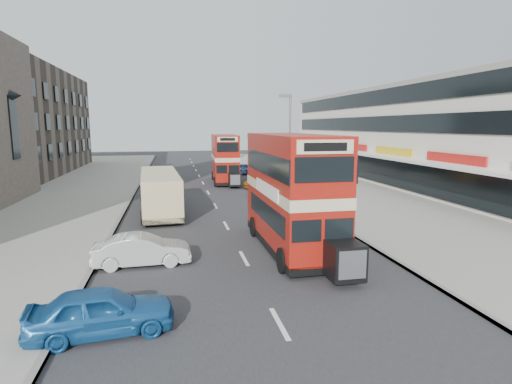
{
  "coord_description": "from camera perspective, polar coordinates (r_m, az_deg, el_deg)",
  "views": [
    {
      "loc": [
        -2.86,
        -14.74,
        5.63
      ],
      "look_at": [
        1.08,
        4.76,
        2.42
      ],
      "focal_mm": 28.91,
      "sensor_mm": 36.0,
      "label": 1
    }
  ],
  "objects": [
    {
      "name": "brick_terrace",
      "position": [
        56.11,
        -31.74,
        8.19
      ],
      "size": [
        14.0,
        28.0,
        12.0
      ],
      "primitive_type": "cube",
      "color": "#66594C",
      "rests_on": "ground"
    },
    {
      "name": "pedestrian_near",
      "position": [
        30.98,
        8.58,
        0.67
      ],
      "size": [
        0.78,
        0.6,
        1.93
      ],
      "primitive_type": "imported",
      "rotation": [
        0.0,
        0.0,
        3.32
      ],
      "color": "gray",
      "rests_on": "pavement_right"
    },
    {
      "name": "kerb_right",
      "position": [
        36.31,
        2.99,
        0.35
      ],
      "size": [
        0.2,
        90.0,
        0.16
      ],
      "primitive_type": "cube",
      "color": "gray",
      "rests_on": "ground"
    },
    {
      "name": "street_lamp",
      "position": [
        34.07,
        4.59,
        7.71
      ],
      "size": [
        1.0,
        0.2,
        8.12
      ],
      "color": "slate",
      "rests_on": "ground"
    },
    {
      "name": "bus_main",
      "position": [
        18.65,
        5.0,
        0.0
      ],
      "size": [
        2.6,
        9.23,
        5.08
      ],
      "rotation": [
        0.0,
        0.0,
        3.15
      ],
      "color": "black",
      "rests_on": "ground"
    },
    {
      "name": "cyclist",
      "position": [
        38.59,
        -0.63,
        1.91
      ],
      "size": [
        0.79,
        1.73,
        2.18
      ],
      "rotation": [
        0.0,
        0.0,
        0.13
      ],
      "color": "gray",
      "rests_on": "ground"
    },
    {
      "name": "car_right_b",
      "position": [
        37.39,
        1.47,
        1.43
      ],
      "size": [
        4.41,
        2.15,
        1.21
      ],
      "primitive_type": "imported",
      "rotation": [
        0.0,
        0.0,
        -1.54
      ],
      "color": "#C66E13",
      "rests_on": "ground"
    },
    {
      "name": "bus_second",
      "position": [
        41.15,
        -4.33,
        4.65
      ],
      "size": [
        2.63,
        8.4,
        4.57
      ],
      "rotation": [
        0.0,
        0.0,
        3.09
      ],
      "color": "black",
      "rests_on": "ground"
    },
    {
      "name": "coach",
      "position": [
        27.74,
        -13.15,
        0.21
      ],
      "size": [
        2.89,
        9.28,
        2.42
      ],
      "rotation": [
        0.0,
        0.0,
        0.06
      ],
      "color": "black",
      "rests_on": "ground"
    },
    {
      "name": "pedestrian_far",
      "position": [
        45.44,
        2.81,
        3.44
      ],
      "size": [
        1.2,
        0.72,
        1.91
      ],
      "primitive_type": "imported",
      "rotation": [
        0.0,
        0.0,
        -0.24
      ],
      "color": "gray",
      "rests_on": "pavement_right"
    },
    {
      "name": "pavement_right",
      "position": [
        38.2,
        11.59,
        0.61
      ],
      "size": [
        12.0,
        90.0,
        0.15
      ],
      "primitive_type": "cube",
      "color": "gray",
      "rests_on": "ground"
    },
    {
      "name": "commercial_row",
      "position": [
        43.26,
        20.56,
        7.35
      ],
      "size": [
        9.9,
        46.2,
        9.3
      ],
      "color": "beige",
      "rests_on": "ground"
    },
    {
      "name": "ground",
      "position": [
        16.04,
        -0.43,
        -11.4
      ],
      "size": [
        160.0,
        160.0,
        0.0
      ],
      "primitive_type": "plane",
      "color": "#28282B",
      "rests_on": "ground"
    },
    {
      "name": "car_left_front",
      "position": [
        17.52,
        -15.49,
        -7.74
      ],
      "size": [
        3.93,
        1.5,
        1.28
      ],
      "primitive_type": "imported",
      "rotation": [
        0.0,
        0.0,
        1.61
      ],
      "color": "beige",
      "rests_on": "ground"
    },
    {
      "name": "road_surface",
      "position": [
        35.31,
        -6.64,
        -0.07
      ],
      "size": [
        12.0,
        90.0,
        0.01
      ],
      "primitive_type": "cube",
      "color": "#28282B",
      "rests_on": "ground"
    },
    {
      "name": "car_left_near",
      "position": [
        12.37,
        -20.58,
        -15.18
      ],
      "size": [
        4.02,
        2.0,
        1.31
      ],
      "primitive_type": "imported",
      "rotation": [
        0.0,
        0.0,
        1.69
      ],
      "color": "#1C5A9B",
      "rests_on": "ground"
    },
    {
      "name": "kerb_left",
      "position": [
        35.33,
        -16.55,
        -0.27
      ],
      "size": [
        0.2,
        90.0,
        0.16
      ],
      "primitive_type": "cube",
      "color": "gray",
      "rests_on": "ground"
    },
    {
      "name": "car_right_a",
      "position": [
        33.12,
        3.25,
        0.61
      ],
      "size": [
        4.96,
        2.1,
        1.43
      ],
      "primitive_type": "imported",
      "rotation": [
        0.0,
        0.0,
        -1.55
      ],
      "color": "#A71210",
      "rests_on": "ground"
    },
    {
      "name": "pavement_left",
      "position": [
        36.35,
        -25.85,
        -0.55
      ],
      "size": [
        12.0,
        90.0,
        0.15
      ],
      "primitive_type": "cube",
      "color": "gray",
      "rests_on": "ground"
    },
    {
      "name": "car_right_c",
      "position": [
        47.72,
        -2.39,
        3.2
      ],
      "size": [
        4.02,
        1.74,
        1.35
      ],
      "primitive_type": "imported",
      "rotation": [
        0.0,
        0.0,
        -1.61
      ],
      "color": "#5F83BE",
      "rests_on": "ground"
    }
  ]
}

